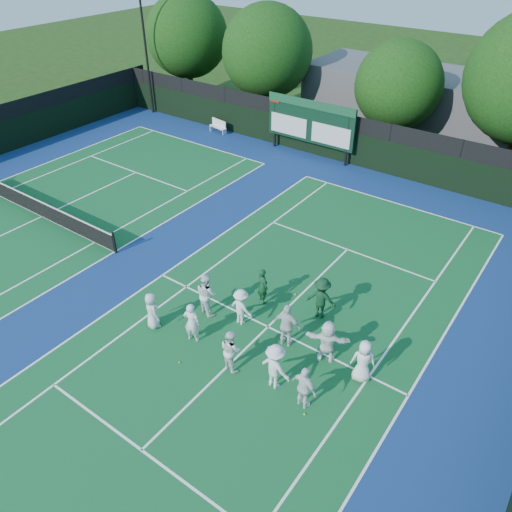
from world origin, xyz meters
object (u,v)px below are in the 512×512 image
Objects in this scene: coach_left at (263,286)px; bench at (218,126)px; tennis_net at (40,208)px; scoreboard at (310,122)px.

bench is at bearing -21.11° from coach_left.
coach_left is (12.97, 1.11, 0.29)m from tennis_net.
tennis_net is at bearing -115.60° from scoreboard.
scoreboard reaches higher than coach_left.
coach_left is (5.98, -13.48, -1.41)m from scoreboard.
bench is at bearing 90.71° from tennis_net.
scoreboard is 4.06× the size of bench.
scoreboard is 3.82× the size of coach_left.
scoreboard is 0.53× the size of tennis_net.
bench is 18.67m from coach_left.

